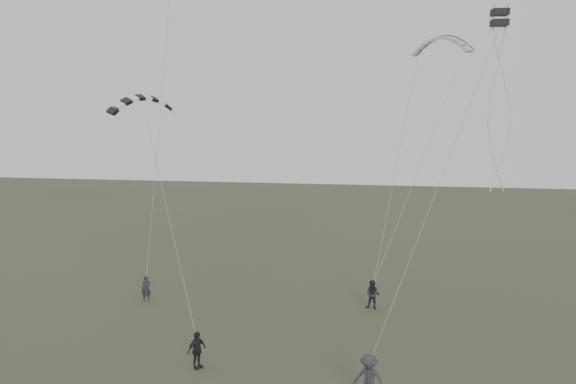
% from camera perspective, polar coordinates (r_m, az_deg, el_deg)
% --- Properties ---
extents(ground, '(140.00, 140.00, 0.00)m').
position_cam_1_polar(ground, '(25.36, -4.93, -17.07)').
color(ground, '#3A422A').
rests_on(ground, ground).
extents(flyer_left, '(0.63, 0.53, 1.48)m').
position_cam_1_polar(flyer_left, '(34.11, -14.20, -9.49)').
color(flyer_left, '#222227').
rests_on(flyer_left, ground).
extents(flyer_right, '(0.91, 0.78, 1.63)m').
position_cam_1_polar(flyer_right, '(32.08, 8.61, -10.28)').
color(flyer_right, black).
rests_on(flyer_right, ground).
extents(flyer_center, '(0.82, 1.01, 1.60)m').
position_cam_1_polar(flyer_center, '(24.94, -9.25, -15.56)').
color(flyer_center, black).
rests_on(flyer_center, ground).
extents(flyer_far, '(1.36, 1.02, 1.86)m').
position_cam_1_polar(flyer_far, '(22.12, 8.22, -18.25)').
color(flyer_far, '#2B2B30').
rests_on(flyer_far, ground).
extents(kite_pale_large, '(3.65, 2.50, 1.61)m').
position_cam_1_polar(kite_pale_large, '(35.40, 15.33, 14.88)').
color(kite_pale_large, '#B0B3B6').
rests_on(kite_pale_large, flyer_right).
extents(kite_striped, '(3.14, 2.90, 1.40)m').
position_cam_1_polar(kite_striped, '(27.46, -14.47, 9.30)').
color(kite_striped, black).
rests_on(kite_striped, flyer_center).
extents(kite_box, '(0.74, 0.76, 0.74)m').
position_cam_1_polar(kite_box, '(26.62, 20.70, 16.25)').
color(kite_box, black).
rests_on(kite_box, flyer_far).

